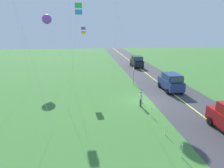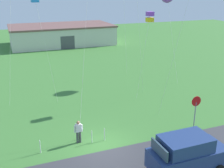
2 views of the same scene
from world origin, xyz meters
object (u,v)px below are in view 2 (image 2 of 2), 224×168
object	(u,v)px
person_adult_near	(78,131)
car_suv_foreground	(187,154)
stop_sign	(196,106)
warehouse_distant	(62,34)
kite_orange_near	(150,17)

from	to	relation	value
person_adult_near	car_suv_foreground	bearing A→B (deg)	36.36
stop_sign	person_adult_near	bearing A→B (deg)	172.23
person_adult_near	warehouse_distant	size ratio (longest dim) A/B	0.09
kite_orange_near	person_adult_near	bearing A→B (deg)	-145.08
stop_sign	warehouse_distant	bearing A→B (deg)	93.91
car_suv_foreground	kite_orange_near	xyz separation A→B (m)	(3.27, 10.87, 6.33)
kite_orange_near	warehouse_distant	bearing A→B (deg)	94.18
person_adult_near	kite_orange_near	bearing A→B (deg)	118.45
car_suv_foreground	kite_orange_near	distance (m)	13.00
car_suv_foreground	person_adult_near	size ratio (longest dim) A/B	2.75
car_suv_foreground	kite_orange_near	size ratio (longest dim) A/B	0.56
kite_orange_near	car_suv_foreground	bearing A→B (deg)	-106.76
stop_sign	kite_orange_near	size ratio (longest dim) A/B	0.32
stop_sign	person_adult_near	world-z (taller)	stop_sign
kite_orange_near	warehouse_distant	distance (m)	29.98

